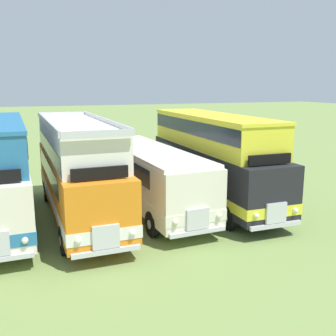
# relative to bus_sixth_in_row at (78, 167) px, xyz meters

# --- Properties ---
(bus_sixth_in_row) EXTENTS (2.68, 10.73, 4.52)m
(bus_sixth_in_row) POSITION_rel_bus_sixth_in_row_xyz_m (0.00, 0.00, 0.00)
(bus_sixth_in_row) COLOR orange
(bus_sixth_in_row) RESTS_ON ground
(bus_seventh_in_row) EXTENTS (2.93, 10.42, 2.99)m
(bus_seventh_in_row) POSITION_rel_bus_sixth_in_row_xyz_m (3.38, 0.25, -0.61)
(bus_seventh_in_row) COLOR silver
(bus_seventh_in_row) RESTS_ON ground
(bus_eighth_in_row) EXTENTS (2.70, 10.91, 4.49)m
(bus_eighth_in_row) POSITION_rel_bus_sixth_in_row_xyz_m (6.76, 0.15, 0.11)
(bus_eighth_in_row) COLOR black
(bus_eighth_in_row) RESTS_ON ground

